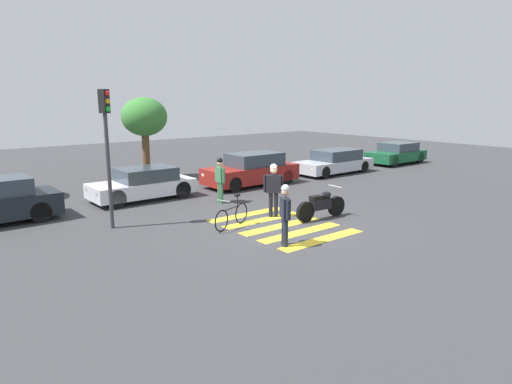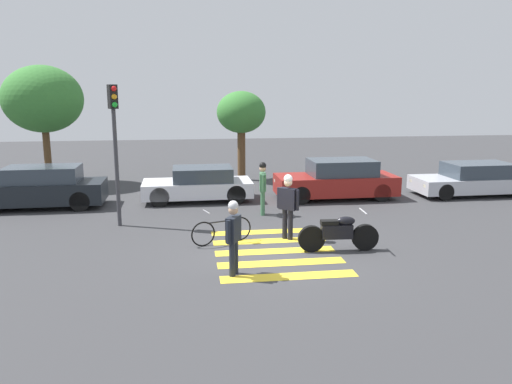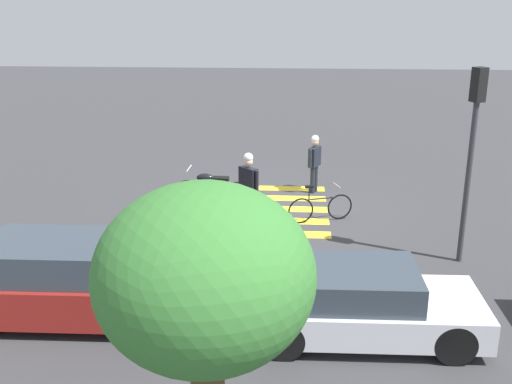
% 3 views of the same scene
% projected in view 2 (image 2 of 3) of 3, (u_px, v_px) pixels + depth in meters
% --- Properties ---
extents(ground_plane, '(60.00, 60.00, 0.00)m').
position_uv_depth(ground_plane, '(275.00, 251.00, 12.92)').
color(ground_plane, '#38383A').
extents(police_motorcycle, '(2.11, 0.62, 1.06)m').
position_uv_depth(police_motorcycle, '(338.00, 233.00, 12.86)').
color(police_motorcycle, black).
rests_on(police_motorcycle, ground_plane).
extents(leaning_bicycle, '(1.67, 0.68, 1.00)m').
position_uv_depth(leaning_bicycle, '(222.00, 230.00, 13.50)').
color(leaning_bicycle, black).
rests_on(leaning_bicycle, ground_plane).
extents(officer_on_foot, '(0.39, 0.59, 1.72)m').
position_uv_depth(officer_on_foot, '(233.00, 233.00, 11.08)').
color(officer_on_foot, '#1E232D').
rests_on(officer_on_foot, ground_plane).
extents(officer_by_motorcycle, '(0.54, 0.48, 1.84)m').
position_uv_depth(officer_by_motorcycle, '(288.00, 202.00, 13.75)').
color(officer_by_motorcycle, black).
rests_on(officer_by_motorcycle, ground_plane).
extents(pedestrian_bystander, '(0.25, 0.67, 1.78)m').
position_uv_depth(pedestrian_bystander, '(263.00, 185.00, 16.48)').
color(pedestrian_bystander, '#3F724C').
rests_on(pedestrian_bystander, ground_plane).
extents(crosswalk_stripes, '(3.11, 4.05, 0.01)m').
position_uv_depth(crosswalk_stripes, '(275.00, 251.00, 12.92)').
color(crosswalk_stripes, yellow).
rests_on(crosswalk_stripes, ground_plane).
extents(car_black_suv, '(4.64, 1.75, 1.47)m').
position_uv_depth(car_black_suv, '(38.00, 188.00, 17.54)').
color(car_black_suv, black).
rests_on(car_black_suv, ground_plane).
extents(car_white_van, '(4.06, 1.84, 1.27)m').
position_uv_depth(car_white_van, '(199.00, 184.00, 18.69)').
color(car_white_van, black).
rests_on(car_white_van, ground_plane).
extents(car_maroon_wagon, '(4.56, 1.86, 1.50)m').
position_uv_depth(car_maroon_wagon, '(337.00, 180.00, 19.06)').
color(car_maroon_wagon, black).
rests_on(car_maroon_wagon, ground_plane).
extents(car_silver_sedan, '(4.63, 1.87, 1.28)m').
position_uv_depth(car_silver_sedan, '(474.00, 180.00, 19.72)').
color(car_silver_sedan, black).
rests_on(car_silver_sedan, ground_plane).
extents(traffic_light_pole, '(0.32, 0.36, 4.25)m').
position_uv_depth(traffic_light_pole, '(115.00, 133.00, 14.76)').
color(traffic_light_pole, '#38383D').
rests_on(traffic_light_pole, ground_plane).
extents(street_tree_near, '(3.34, 3.34, 5.13)m').
position_uv_depth(street_tree_near, '(43.00, 99.00, 21.19)').
color(street_tree_near, brown).
rests_on(street_tree_near, ground_plane).
extents(street_tree_mid, '(2.21, 2.21, 4.04)m').
position_uv_depth(street_tree_mid, '(241.00, 113.00, 22.48)').
color(street_tree_mid, brown).
rests_on(street_tree_mid, ground_plane).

